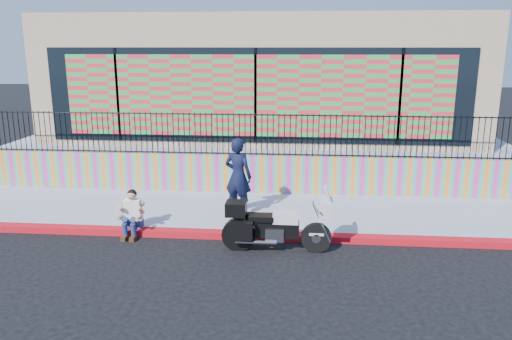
# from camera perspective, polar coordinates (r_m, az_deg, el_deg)

# --- Properties ---
(ground) EXTENTS (90.00, 90.00, 0.00)m
(ground) POSITION_cam_1_polar(r_m,az_deg,el_deg) (11.58, -1.90, -7.78)
(ground) COLOR black
(ground) RESTS_ON ground
(red_curb) EXTENTS (16.00, 0.30, 0.15)m
(red_curb) POSITION_cam_1_polar(r_m,az_deg,el_deg) (11.55, -1.90, -7.44)
(red_curb) COLOR red
(red_curb) RESTS_ON ground
(sidewalk) EXTENTS (16.00, 3.00, 0.15)m
(sidewalk) POSITION_cam_1_polar(r_m,az_deg,el_deg) (13.09, -1.03, -4.81)
(sidewalk) COLOR #969FB4
(sidewalk) RESTS_ON ground
(mural_wall) EXTENTS (16.00, 0.20, 1.10)m
(mural_wall) POSITION_cam_1_polar(r_m,az_deg,el_deg) (14.43, -0.37, -0.41)
(mural_wall) COLOR #E33B91
(mural_wall) RESTS_ON sidewalk
(metal_fence) EXTENTS (15.80, 0.04, 1.20)m
(metal_fence) POSITION_cam_1_polar(r_m,az_deg,el_deg) (14.19, -0.37, 4.09)
(metal_fence) COLOR black
(metal_fence) RESTS_ON mural_wall
(elevated_platform) EXTENTS (16.00, 10.00, 1.25)m
(elevated_platform) POSITION_cam_1_polar(r_m,az_deg,el_deg) (19.41, 1.06, 3.12)
(elevated_platform) COLOR #969FB4
(elevated_platform) RESTS_ON ground
(storefront_building) EXTENTS (14.00, 8.06, 4.00)m
(storefront_building) POSITION_cam_1_polar(r_m,az_deg,el_deg) (18.87, 1.05, 10.83)
(storefront_building) COLOR tan
(storefront_building) RESTS_ON elevated_platform
(police_motorcycle) EXTENTS (2.31, 0.76, 1.44)m
(police_motorcycle) POSITION_cam_1_polar(r_m,az_deg,el_deg) (10.70, 2.21, -6.20)
(police_motorcycle) COLOR black
(police_motorcycle) RESTS_ON ground
(police_officer) EXTENTS (0.83, 0.68, 1.96)m
(police_officer) POSITION_cam_1_polar(r_m,az_deg,el_deg) (12.46, -2.06, -0.72)
(police_officer) COLOR black
(police_officer) RESTS_ON sidewalk
(seated_man) EXTENTS (0.54, 0.71, 1.06)m
(seated_man) POSITION_cam_1_polar(r_m,az_deg,el_deg) (11.89, -14.05, -5.31)
(seated_man) COLOR navy
(seated_man) RESTS_ON ground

